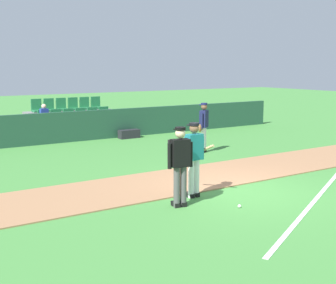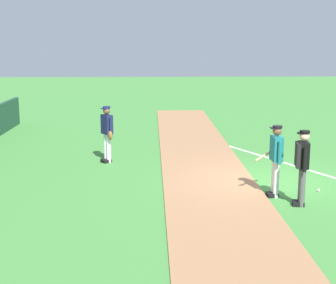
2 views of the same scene
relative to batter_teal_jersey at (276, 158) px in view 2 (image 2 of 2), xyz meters
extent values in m
plane|color=#42843A|center=(1.18, -0.20, -0.97)|extent=(80.00, 80.00, 0.00)
cube|color=#9E704C|center=(1.18, 1.45, -0.95)|extent=(28.00, 2.49, 0.03)
cube|color=white|center=(4.18, -0.70, -0.96)|extent=(10.67, 5.67, 0.01)
cylinder|color=white|center=(-0.09, -0.01, -0.52)|extent=(0.14, 0.14, 0.90)
cylinder|color=white|center=(0.07, 0.00, -0.52)|extent=(0.14, 0.14, 0.90)
cube|color=black|center=(-0.09, 0.05, -0.92)|extent=(0.14, 0.27, 0.10)
cube|color=black|center=(0.07, 0.06, -0.92)|extent=(0.14, 0.27, 0.10)
cube|color=#197075|center=(-0.01, -0.01, 0.23)|extent=(0.41, 0.25, 0.60)
cylinder|color=#197075|center=(-0.26, -0.02, 0.18)|extent=(0.09, 0.09, 0.55)
cylinder|color=#197075|center=(0.24, 0.01, 0.18)|extent=(0.09, 0.09, 0.55)
sphere|color=brown|center=(-0.01, -0.01, 0.66)|extent=(0.22, 0.22, 0.22)
cylinder|color=black|center=(-0.01, -0.01, 0.76)|extent=(0.23, 0.23, 0.06)
cube|color=black|center=(-0.01, 0.09, 0.73)|extent=(0.19, 0.13, 0.02)
cylinder|color=tan|center=(0.24, 0.11, 0.08)|extent=(0.34, 0.76, 0.41)
cylinder|color=#4C4C4C|center=(-0.78, -0.44, -0.52)|extent=(0.14, 0.14, 0.90)
cylinder|color=#4C4C4C|center=(-0.62, -0.46, -0.52)|extent=(0.14, 0.14, 0.90)
cube|color=black|center=(-0.77, -0.38, -0.92)|extent=(0.16, 0.28, 0.10)
cube|color=black|center=(-0.61, -0.40, -0.92)|extent=(0.16, 0.28, 0.10)
cube|color=black|center=(-0.70, -0.45, 0.23)|extent=(0.43, 0.28, 0.60)
cylinder|color=black|center=(-0.95, -0.41, 0.18)|extent=(0.09, 0.09, 0.55)
cylinder|color=black|center=(-0.45, -0.49, 0.18)|extent=(0.09, 0.09, 0.55)
sphere|color=beige|center=(-0.70, -0.45, 0.66)|extent=(0.22, 0.22, 0.22)
cylinder|color=black|center=(-0.70, -0.45, 0.76)|extent=(0.23, 0.23, 0.06)
cube|color=black|center=(-0.68, -0.35, 0.73)|extent=(0.20, 0.15, 0.02)
cube|color=black|center=(-0.68, -0.32, 0.23)|extent=(0.45, 0.15, 0.56)
cylinder|color=white|center=(3.58, 4.33, -0.52)|extent=(0.14, 0.14, 0.90)
cylinder|color=white|center=(3.71, 4.42, -0.52)|extent=(0.14, 0.14, 0.90)
cube|color=black|center=(3.54, 4.38, -0.92)|extent=(0.25, 0.28, 0.10)
cube|color=black|center=(3.67, 4.47, -0.92)|extent=(0.25, 0.28, 0.10)
cube|color=#191E47|center=(3.64, 4.37, 0.23)|extent=(0.45, 0.41, 0.60)
cylinder|color=#191E47|center=(3.44, 4.23, 0.18)|extent=(0.09, 0.09, 0.55)
cylinder|color=#191E47|center=(3.85, 4.52, 0.18)|extent=(0.09, 0.09, 0.55)
sphere|color=brown|center=(3.64, 4.37, 0.66)|extent=(0.22, 0.22, 0.22)
cylinder|color=#191E4C|center=(3.64, 4.37, 0.76)|extent=(0.23, 0.23, 0.06)
cube|color=#191E4C|center=(3.58, 4.46, 0.73)|extent=(0.22, 0.20, 0.02)
ellipsoid|color=brown|center=(3.39, 4.26, -0.07)|extent=(0.23, 0.21, 0.28)
sphere|color=white|center=(0.34, -1.22, -0.93)|extent=(0.07, 0.07, 0.07)
camera|label=1|loc=(-6.24, -8.46, 2.09)|focal=49.40mm
camera|label=2|loc=(-11.53, 2.97, 2.76)|focal=53.02mm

